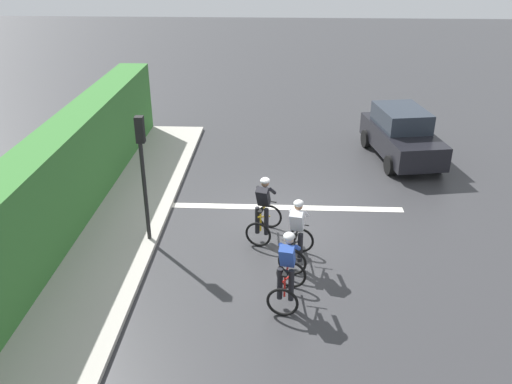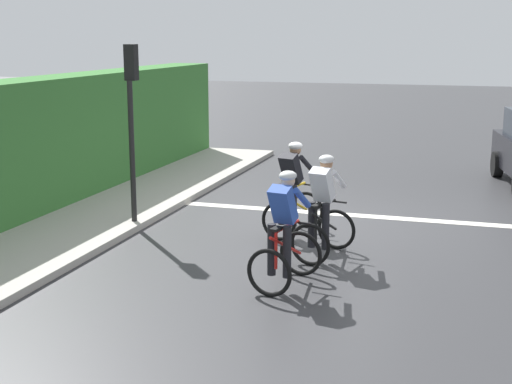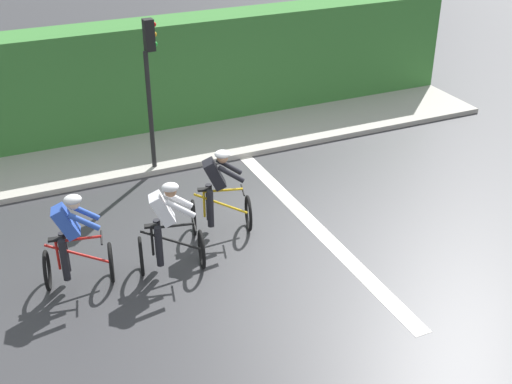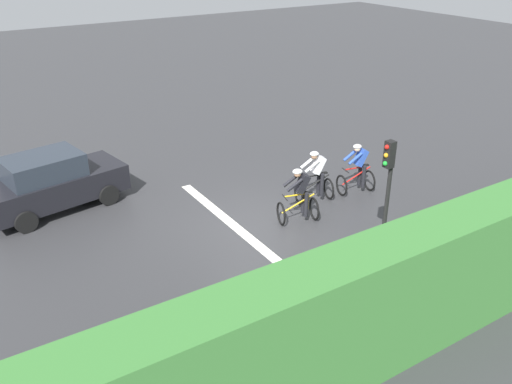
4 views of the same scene
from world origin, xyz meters
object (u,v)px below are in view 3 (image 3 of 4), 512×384
at_px(cyclist_second, 168,230).
at_px(cyclist_mid, 218,194).
at_px(traffic_light_near_crossing, 150,74).
at_px(cyclist_lead, 73,243).

relative_size(cyclist_second, cyclist_mid, 1.00).
distance_m(cyclist_second, traffic_light_near_crossing, 4.10).
relative_size(cyclist_second, traffic_light_near_crossing, 0.50).
height_order(cyclist_lead, traffic_light_near_crossing, traffic_light_near_crossing).
xyz_separation_m(cyclist_mid, traffic_light_near_crossing, (2.92, 0.32, 1.43)).
bearing_deg(traffic_light_near_crossing, cyclist_mid, -173.71).
xyz_separation_m(cyclist_second, cyclist_mid, (0.81, -1.22, 0.00)).
bearing_deg(cyclist_lead, cyclist_mid, -77.96).
distance_m(cyclist_lead, cyclist_second, 1.52).
relative_size(cyclist_lead, cyclist_mid, 1.00).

